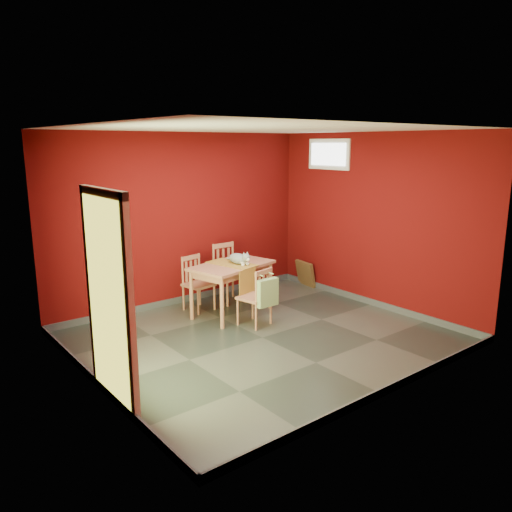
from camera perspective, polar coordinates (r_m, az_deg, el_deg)
ground at (r=6.72m, az=0.73°, el=-9.31°), size 4.50×4.50×0.00m
room_shell at (r=6.70m, az=0.73°, el=-8.91°), size 4.50×4.50×4.50m
doorway at (r=4.95m, az=-16.60°, el=-4.23°), size 0.06×1.01×2.13m
window at (r=8.49m, az=8.31°, el=11.43°), size 0.05×0.90×0.50m
outlet_plate at (r=9.06m, az=0.62°, el=-1.47°), size 0.08×0.02×0.12m
dining_table at (r=7.43m, az=-2.77°, el=-1.65°), size 1.37×0.99×0.78m
table_runner at (r=7.32m, az=-2.19°, el=-1.56°), size 0.53×0.84×0.39m
chair_far_left at (r=7.75m, az=-6.77°, el=-3.02°), size 0.46×0.46×0.84m
chair_far_right at (r=8.11m, az=-3.16°, el=-1.85°), size 0.44×0.44×0.95m
chair_near at (r=7.03m, az=0.06°, el=-4.62°), size 0.46×0.46×0.84m
tote_bag at (r=6.86m, az=1.30°, el=-4.19°), size 0.32×0.19×0.45m
cat at (r=7.40m, az=-2.04°, el=-0.07°), size 0.38×0.49×0.22m
picture_frame at (r=9.07m, az=5.66°, el=-2.01°), size 0.20×0.47×0.45m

